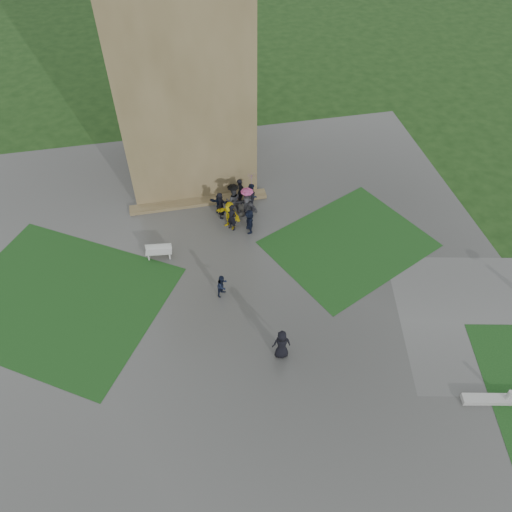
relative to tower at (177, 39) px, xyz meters
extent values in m
plane|color=black|center=(0.00, -15.00, -9.00)|extent=(120.00, 120.00, 0.00)
cube|color=#393936|center=(0.00, -13.00, -8.99)|extent=(34.00, 34.00, 0.02)
cube|color=#123512|center=(-8.50, -11.00, -8.97)|extent=(14.10, 13.46, 0.01)
cube|color=#123512|center=(8.50, -10.00, -8.97)|extent=(11.12, 10.15, 0.01)
cube|color=brown|center=(0.00, 0.00, 0.00)|extent=(8.00, 8.00, 18.00)
cube|color=brown|center=(0.00, -4.40, -8.87)|extent=(9.00, 0.80, 0.22)
cylinder|color=gray|center=(12.26, -21.31, -8.55)|extent=(0.20, 0.20, 0.90)
cube|color=#A8A9A4|center=(-2.87, -8.85, -8.53)|extent=(1.57, 0.63, 0.06)
cube|color=#A8A9A4|center=(-3.48, -8.78, -8.77)|extent=(0.13, 0.41, 0.43)
cube|color=#A8A9A4|center=(-2.27, -8.92, -8.77)|extent=(0.13, 0.41, 0.43)
cube|color=#A8A9A4|center=(-2.85, -8.63, -8.30)|extent=(1.52, 0.23, 0.41)
imported|color=black|center=(3.09, -6.08, -8.02)|extent=(1.26, 1.37, 1.92)
imported|color=black|center=(3.37, -5.35, -8.08)|extent=(0.59, 0.92, 1.79)
imported|color=black|center=(2.74, -4.82, -8.06)|extent=(0.59, 0.76, 1.83)
imported|color=#38383D|center=(2.13, -5.69, -8.01)|extent=(1.01, 0.66, 1.94)
imported|color=black|center=(1.25, -5.58, -8.22)|extent=(1.50, 1.05, 1.53)
imported|color=black|center=(1.28, -6.00, -8.02)|extent=(0.57, 0.77, 1.92)
imported|color=gold|center=(1.66, -7.02, -8.01)|extent=(1.69, 1.75, 1.93)
imported|color=black|center=(1.75, -7.25, -8.05)|extent=(0.80, 0.79, 1.86)
imported|color=black|center=(2.78, -7.66, -8.15)|extent=(0.74, 1.59, 1.65)
imported|color=#38383D|center=(2.88, -6.43, -8.05)|extent=(1.64, 1.67, 1.86)
imported|color=pink|center=(2.88, -6.43, -6.97)|extent=(0.76, 0.76, 0.67)
imported|color=#70328A|center=(3.37, -5.35, -6.87)|extent=(0.88, 0.88, 0.81)
imported|color=black|center=(2.13, -5.69, -7.10)|extent=(0.68, 0.68, 0.60)
imported|color=black|center=(0.38, -12.36, -8.25)|extent=(0.79, 0.78, 1.46)
imported|color=black|center=(2.63, -16.79, -8.05)|extent=(0.95, 0.68, 1.86)
camera|label=1|loc=(-1.29, -29.86, 12.55)|focal=35.00mm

